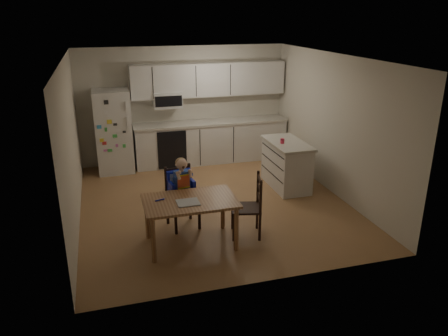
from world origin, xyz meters
TOP-DOWN VIEW (x-y plane):
  - room at (0.00, 0.48)m, footprint 4.52×5.01m
  - refrigerator at (-1.55, 2.15)m, footprint 0.72×0.70m
  - kitchen_run at (0.50, 2.24)m, footprint 3.37×0.62m
  - kitchen_island at (1.53, 0.34)m, footprint 0.63×1.20m
  - red_cup at (1.40, 0.29)m, footprint 0.07×0.07m
  - dining_table at (-0.68, -1.33)m, footprint 1.30×0.83m
  - napkin at (-0.72, -1.42)m, footprint 0.31×0.26m
  - toddler_spoon at (-1.09, -1.23)m, footprint 0.12×0.06m
  - chair_booster at (-0.69, -0.71)m, footprint 0.49×0.49m
  - chair_side at (0.26, -1.30)m, footprint 0.51×0.51m

SIDE VIEW (x-z plane):
  - kitchen_island at x=1.53m, z-range 0.00..0.89m
  - chair_side at x=0.26m, z-range 0.06..1.01m
  - dining_table at x=-0.68m, z-range 0.25..0.95m
  - chair_booster at x=-0.69m, z-range 0.12..1.24m
  - napkin at x=-0.72m, z-range 0.70..0.71m
  - toddler_spoon at x=-1.09m, z-range 0.70..0.71m
  - refrigerator at x=-1.55m, z-range 0.00..1.70m
  - kitchen_run at x=0.50m, z-range -0.20..1.95m
  - red_cup at x=1.40m, z-range 0.89..0.98m
  - room at x=0.00m, z-range -0.01..2.51m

